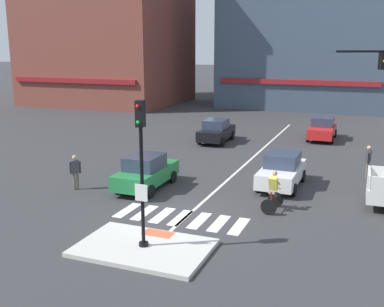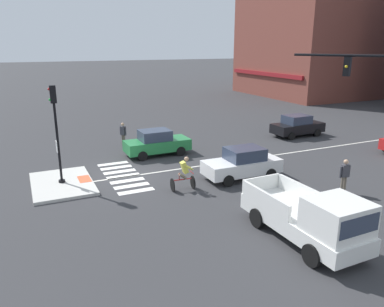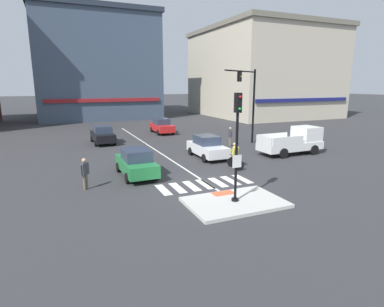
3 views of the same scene
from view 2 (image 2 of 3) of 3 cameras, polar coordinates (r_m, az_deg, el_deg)
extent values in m
plane|color=#333335|center=(20.62, -10.18, -3.37)|extent=(300.00, 300.00, 0.00)
cube|color=beige|center=(20.11, -19.16, -4.33)|extent=(4.38, 2.91, 0.15)
cube|color=#DB5B38|center=(20.19, -16.07, -3.73)|extent=(1.10, 0.60, 0.01)
cylinder|color=black|center=(20.06, -19.19, -3.97)|extent=(0.32, 0.32, 0.12)
cylinder|color=black|center=(19.49, -19.74, 1.57)|extent=(0.12, 0.12, 3.89)
cube|color=white|center=(19.53, -19.90, 0.99)|extent=(0.44, 0.03, 0.56)
cube|color=black|center=(19.07, -20.42, 8.45)|extent=(0.24, 0.28, 0.84)
sphere|color=red|center=(19.03, -20.97, 9.14)|extent=(0.12, 0.12, 0.12)
sphere|color=green|center=(19.09, -20.82, 7.65)|extent=(0.12, 0.12, 0.12)
cube|color=silver|center=(22.82, -11.94, -1.53)|extent=(0.44, 1.80, 0.01)
cube|color=silver|center=(22.08, -11.47, -2.10)|extent=(0.44, 1.80, 0.01)
cube|color=silver|center=(21.34, -10.96, -2.72)|extent=(0.44, 1.80, 0.01)
cube|color=silver|center=(20.60, -10.41, -3.39)|extent=(0.44, 1.80, 0.01)
cube|color=silver|center=(19.87, -9.82, -4.10)|extent=(0.44, 1.80, 0.01)
cube|color=silver|center=(19.15, -9.18, -4.86)|extent=(0.44, 1.80, 0.01)
cube|color=silver|center=(18.43, -8.50, -5.69)|extent=(0.44, 1.80, 0.01)
cube|color=silver|center=(24.76, 12.86, -0.17)|extent=(0.14, 28.00, 0.01)
cylinder|color=black|center=(17.35, 23.58, 13.51)|extent=(4.54, 2.66, 0.11)
cube|color=black|center=(17.43, 22.57, 12.14)|extent=(0.37, 0.39, 0.80)
sphere|color=gold|center=(17.26, 22.43, 12.13)|extent=(0.12, 0.12, 0.12)
cube|color=brown|center=(56.15, 17.76, 18.27)|extent=(16.68, 14.30, 19.03)
cube|color=maroon|center=(51.66, 10.99, 11.83)|extent=(15.01, 0.30, 0.50)
cube|color=white|center=(19.97, 7.59, -1.93)|extent=(1.75, 4.12, 0.70)
cube|color=#2D384C|center=(19.85, 8.03, -0.04)|extent=(1.51, 1.92, 0.64)
cylinder|color=black|center=(18.79, 5.55, -4.17)|extent=(0.19, 0.60, 0.60)
cylinder|color=black|center=(20.17, 3.23, -2.67)|extent=(0.19, 0.60, 0.60)
cylinder|color=black|center=(20.11, 11.88, -3.07)|extent=(0.19, 0.60, 0.60)
cylinder|color=black|center=(21.40, 9.30, -1.74)|extent=(0.19, 0.60, 0.60)
cube|color=#237A3D|center=(24.05, -5.30, 1.29)|extent=(1.74, 4.12, 0.70)
cube|color=#2D384C|center=(23.84, -5.68, 2.80)|extent=(1.50, 1.92, 0.64)
cylinder|color=black|center=(25.33, -3.24, 1.28)|extent=(0.19, 0.60, 0.60)
cylinder|color=black|center=(23.85, -1.72, 0.35)|extent=(0.19, 0.60, 0.60)
cylinder|color=black|center=(24.53, -8.74, 0.61)|extent=(0.19, 0.60, 0.60)
cylinder|color=black|center=(22.99, -7.53, -0.40)|extent=(0.19, 0.60, 0.60)
cube|color=black|center=(30.12, 15.77, 3.80)|extent=(1.80, 4.14, 0.70)
cube|color=#2D384C|center=(29.89, 15.65, 5.03)|extent=(1.53, 1.94, 0.64)
cylinder|color=black|center=(31.64, 16.45, 3.67)|extent=(0.19, 0.60, 0.60)
cylinder|color=black|center=(30.47, 18.55, 3.02)|extent=(0.19, 0.60, 0.60)
cylinder|color=black|center=(30.00, 12.85, 3.27)|extent=(0.19, 0.60, 0.60)
cylinder|color=black|center=(28.76, 14.92, 2.57)|extent=(0.19, 0.60, 0.60)
cube|color=white|center=(14.37, 16.29, -9.82)|extent=(5.13, 1.99, 0.60)
cube|color=white|center=(13.01, 21.30, -9.02)|extent=(1.73, 1.83, 1.10)
cube|color=#2D384C|center=(12.49, 24.12, -10.00)|extent=(0.11, 1.62, 0.60)
cube|color=white|center=(15.37, 16.44, -5.63)|extent=(2.81, 0.17, 0.60)
cube|color=white|center=(14.30, 11.07, -6.93)|extent=(2.81, 0.17, 0.60)
cube|color=white|center=(15.89, 10.49, -4.49)|extent=(0.13, 1.80, 0.60)
cylinder|color=black|center=(14.15, 23.36, -12.36)|extent=(0.76, 0.25, 0.76)
cylinder|color=black|center=(12.94, 17.84, -14.54)|extent=(0.76, 0.25, 0.76)
cylinder|color=black|center=(15.99, 15.32, -8.18)|extent=(0.76, 0.25, 0.76)
cylinder|color=black|center=(14.93, 9.93, -9.62)|extent=(0.76, 0.25, 0.76)
cylinder|color=black|center=(18.43, 0.13, -4.41)|extent=(0.66, 0.09, 0.66)
cylinder|color=black|center=(18.11, -2.99, -4.82)|extent=(0.66, 0.09, 0.66)
cylinder|color=#B21E1E|center=(18.19, -1.42, -3.97)|extent=(0.11, 0.89, 0.05)
cylinder|color=#B21E1E|center=(18.07, -1.96, -3.50)|extent=(0.04, 0.04, 0.30)
cylinder|color=#B21E1E|center=(18.24, -0.02, -2.90)|extent=(0.44, 0.07, 0.04)
cylinder|color=#6B6051|center=(18.19, -1.57, -3.36)|extent=(0.15, 0.40, 0.33)
cylinder|color=#6B6051|center=(18.05, -1.40, -3.52)|extent=(0.15, 0.40, 0.33)
cube|color=#DBD64C|center=(18.01, -1.19, -2.12)|extent=(0.37, 0.40, 0.60)
sphere|color=tan|center=(17.92, -0.84, -0.83)|extent=(0.22, 0.22, 0.22)
cylinder|color=#DBD64C|center=(18.21, -0.83, -1.90)|extent=(0.11, 0.46, 0.31)
cylinder|color=#DBD64C|center=(17.93, -0.48, -2.20)|extent=(0.11, 0.46, 0.31)
cylinder|color=#6B6051|center=(26.45, -10.26, 1.94)|extent=(0.12, 0.12, 0.82)
cylinder|color=#6B6051|center=(26.55, -10.52, 1.98)|extent=(0.12, 0.12, 0.82)
cube|color=#3F3F47|center=(26.34, -10.47, 3.46)|extent=(0.42, 0.39, 0.60)
cylinder|color=#3F3F47|center=(26.21, -10.08, 3.30)|extent=(0.09, 0.09, 0.56)
cylinder|color=#3F3F47|center=(26.50, -10.84, 3.40)|extent=(0.09, 0.09, 0.56)
sphere|color=tan|center=(26.25, -10.52, 4.39)|extent=(0.22, 0.22, 0.22)
cylinder|color=#6B6051|center=(19.35, 22.24, -4.41)|extent=(0.12, 0.12, 0.82)
cylinder|color=#6B6051|center=(19.25, 21.86, -4.46)|extent=(0.12, 0.12, 0.82)
cube|color=#3F3F47|center=(19.08, 22.28, -2.44)|extent=(0.28, 0.39, 0.60)
cylinder|color=#3F3F47|center=(19.23, 22.81, -2.51)|extent=(0.09, 0.09, 0.56)
cylinder|color=#3F3F47|center=(18.96, 21.70, -2.65)|extent=(0.09, 0.09, 0.56)
sphere|color=tan|center=(18.95, 22.42, -1.18)|extent=(0.22, 0.22, 0.22)
camera|label=1|loc=(16.52, -67.90, 5.44)|focal=43.02mm
camera|label=3|loc=(27.95, -46.59, 8.22)|focal=29.31mm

